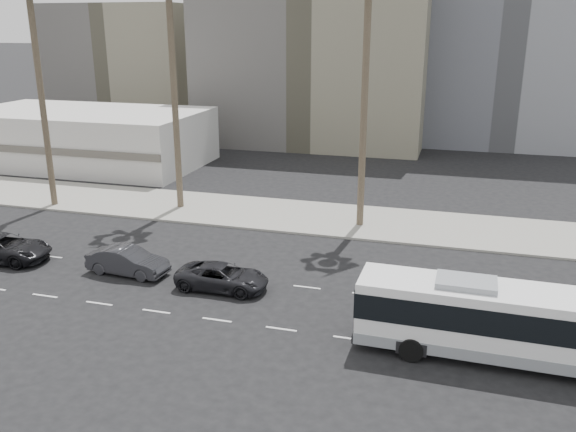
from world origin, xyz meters
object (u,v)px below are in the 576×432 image
(city_bus, at_px, (501,320))
(car_a, at_px, (222,277))
(car_b, at_px, (128,261))
(car_c, at_px, (3,248))

(city_bus, bearing_deg, car_a, 167.68)
(car_b, relative_size, car_c, 0.82)
(city_bus, xyz_separation_m, car_c, (-26.08, 3.24, -0.94))
(car_b, xyz_separation_m, car_c, (-7.68, -0.22, 0.02))
(car_a, bearing_deg, car_c, 88.88)
(car_b, height_order, car_c, car_c)
(city_bus, xyz_separation_m, car_a, (-12.90, 3.09, -1.04))
(city_bus, relative_size, car_b, 2.55)
(city_bus, bearing_deg, car_c, 174.07)
(car_a, distance_m, car_b, 5.51)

